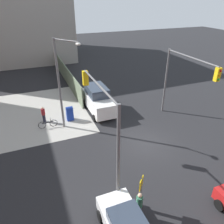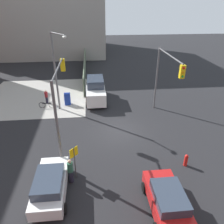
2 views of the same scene
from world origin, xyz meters
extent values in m
plane|color=black|center=(0.00, 0.00, 0.00)|extent=(120.00, 120.00, 0.00)
cube|color=#9E9B93|center=(9.00, 9.00, 0.01)|extent=(12.00, 12.00, 0.01)
cube|color=#607056|center=(17.41, 3.20, 1.20)|extent=(18.83, 0.12, 2.40)
cylinder|color=#59595B|center=(-4.50, 4.50, 3.25)|extent=(0.18, 0.18, 6.50)
cylinder|color=#59595B|center=(-1.62, 4.50, 6.38)|extent=(5.76, 0.12, 0.12)
cube|color=yellow|center=(1.26, 4.50, 5.85)|extent=(0.32, 0.36, 1.00)
sphere|color=red|center=(1.44, 4.50, 6.17)|extent=(0.18, 0.18, 0.18)
sphere|color=orange|center=(1.44, 4.50, 5.85)|extent=(0.18, 0.18, 0.18)
sphere|color=green|center=(1.44, 4.50, 5.53)|extent=(0.18, 0.18, 0.18)
cylinder|color=#59595B|center=(4.50, -4.50, 3.25)|extent=(0.18, 0.18, 6.50)
cylinder|color=#59595B|center=(1.51, -4.50, 6.38)|extent=(5.98, 0.12, 0.12)
cube|color=yellow|center=(-1.48, -4.50, 5.85)|extent=(0.32, 0.36, 1.00)
sphere|color=red|center=(-1.66, -4.50, 6.17)|extent=(0.18, 0.18, 0.18)
sphere|color=orange|center=(-1.66, -4.50, 5.85)|extent=(0.18, 0.18, 0.18)
sphere|color=green|center=(-1.66, -4.50, 5.53)|extent=(0.18, 0.18, 0.18)
cylinder|color=slate|center=(5.20, 5.80, 4.00)|extent=(0.20, 0.20, 8.00)
cylinder|color=slate|center=(4.24, 5.08, 7.90)|extent=(1.99, 1.51, 0.10)
ellipsoid|color=silver|center=(3.27, 4.37, 7.75)|extent=(0.56, 0.36, 0.24)
cylinder|color=#4C4C4C|center=(-5.40, 3.53, 1.20)|extent=(0.08, 0.08, 2.40)
cube|color=yellow|center=(-5.40, 3.53, 2.05)|extent=(0.48, 0.48, 0.64)
cube|color=navy|center=(6.20, 5.00, 0.57)|extent=(0.56, 0.64, 1.15)
cylinder|color=navy|center=(6.20, 5.00, 1.15)|extent=(0.56, 0.64, 0.56)
cylinder|color=black|center=(-5.22, 5.82, 0.32)|extent=(0.64, 0.22, 0.64)
cylinder|color=black|center=(-5.22, 4.02, 0.32)|extent=(0.64, 0.22, 0.64)
cylinder|color=black|center=(-7.07, -0.72, 0.32)|extent=(0.64, 0.22, 0.64)
cube|color=white|center=(6.96, 1.80, 1.02)|extent=(5.40, 2.10, 1.40)
cube|color=#2D3847|center=(7.39, 1.80, 2.17)|extent=(3.02, 1.85, 0.90)
cylinder|color=black|center=(5.12, 0.75, 0.32)|extent=(0.64, 0.22, 0.64)
cylinder|color=black|center=(5.12, 2.85, 0.32)|extent=(0.64, 0.22, 0.64)
cylinder|color=black|center=(8.79, 0.75, 0.32)|extent=(0.64, 0.22, 0.64)
cylinder|color=black|center=(8.79, 2.85, 0.32)|extent=(0.64, 0.22, 0.64)
cylinder|color=#2D664C|center=(-5.80, 3.80, 1.22)|extent=(0.36, 0.36, 0.69)
sphere|color=tan|center=(-5.80, 3.80, 1.68)|extent=(0.24, 0.24, 0.24)
cylinder|color=#1E1E2D|center=(-5.80, 3.80, 0.44)|extent=(0.28, 0.28, 0.87)
cylinder|color=maroon|center=(6.80, 7.40, 1.07)|extent=(0.36, 0.36, 0.61)
sphere|color=tan|center=(6.80, 7.40, 1.48)|extent=(0.21, 0.21, 0.21)
cylinder|color=#1E1E2D|center=(6.80, 7.40, 0.38)|extent=(0.28, 0.28, 0.77)
torus|color=black|center=(5.60, 7.72, 0.33)|extent=(0.05, 0.71, 0.71)
torus|color=black|center=(5.60, 6.68, 0.33)|extent=(0.05, 0.71, 0.71)
cube|color=black|center=(5.60, 7.20, 0.51)|extent=(0.04, 1.04, 0.08)
cylinder|color=black|center=(5.60, 6.92, 0.75)|extent=(0.04, 0.04, 0.40)
camera|label=1|loc=(-12.63, 8.09, 10.83)|focal=35.00mm
camera|label=2|loc=(-16.61, 2.21, 10.59)|focal=35.00mm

